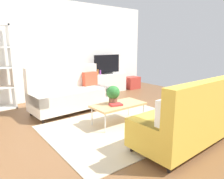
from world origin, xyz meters
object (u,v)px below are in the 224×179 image
at_px(table_book_0, 116,104).
at_px(bottle_1, 100,72).
at_px(coffee_table, 118,105).
at_px(tv_console, 107,83).
at_px(vase_0, 91,72).
at_px(storage_trunk, 132,83).
at_px(potted_plant, 113,94).
at_px(tv, 107,65).
at_px(couch_green, 189,119).
at_px(couch_beige, 70,93).
at_px(bottle_0, 98,72).

height_order(table_book_0, bottle_1, bottle_1).
relative_size(coffee_table, bottle_1, 7.34).
distance_m(tv_console, table_book_0, 3.08).
height_order(coffee_table, bottle_1, bottle_1).
relative_size(tv_console, vase_0, 7.09).
bearing_deg(coffee_table, storage_trunk, 42.81).
bearing_deg(tv_console, potted_plant, -123.32).
bearing_deg(bottle_1, tv, 3.92).
distance_m(potted_plant, table_book_0, 0.23).
height_order(couch_green, vase_0, couch_green).
distance_m(coffee_table, bottle_1, 2.83).
bearing_deg(bottle_1, storage_trunk, -2.47).
xyz_separation_m(couch_beige, vase_0, (1.36, 1.18, 0.30)).
relative_size(couch_beige, coffee_table, 1.77).
bearing_deg(vase_0, storage_trunk, -5.10).
relative_size(storage_trunk, bottle_0, 2.91).
bearing_deg(tv, table_book_0, -122.67).
relative_size(storage_trunk, table_book_0, 2.17).
distance_m(coffee_table, tv_console, 2.98).
height_order(coffee_table, table_book_0, table_book_0).
height_order(couch_beige, potted_plant, couch_beige).
distance_m(couch_green, potted_plant, 1.55).
bearing_deg(bottle_1, vase_0, 162.66).
bearing_deg(tv_console, coffee_table, -121.22).
relative_size(tv, bottle_0, 5.60).
bearing_deg(vase_0, coffee_table, -110.38).
relative_size(couch_green, bottle_1, 12.85).
bearing_deg(potted_plant, tv, 56.46).
distance_m(coffee_table, storage_trunk, 3.61).
relative_size(storage_trunk, potted_plant, 1.38).
xyz_separation_m(couch_green, coffee_table, (-0.28, 1.42, -0.05)).
height_order(storage_trunk, potted_plant, potted_plant).
bearing_deg(couch_green, bottle_0, 75.56).
height_order(couch_green, tv_console, couch_green).
bearing_deg(storage_trunk, bottle_0, 177.69).
bearing_deg(potted_plant, table_book_0, -101.24).
relative_size(couch_beige, vase_0, 9.85).
relative_size(couch_green, table_book_0, 8.03).
distance_m(tv_console, vase_0, 0.72).
height_order(tv_console, vase_0, vase_0).
xyz_separation_m(storage_trunk, table_book_0, (-2.75, -2.50, 0.22)).
bearing_deg(tv, vase_0, 173.12).
bearing_deg(bottle_0, couch_beige, -144.88).
height_order(couch_green, table_book_0, couch_green).
distance_m(storage_trunk, bottle_0, 1.57).
distance_m(storage_trunk, vase_0, 1.76).
xyz_separation_m(couch_beige, tv, (1.94, 1.11, 0.51)).
height_order(potted_plant, vase_0, vase_0).
bearing_deg(vase_0, couch_green, -99.61).
distance_m(couch_beige, storage_trunk, 3.21).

